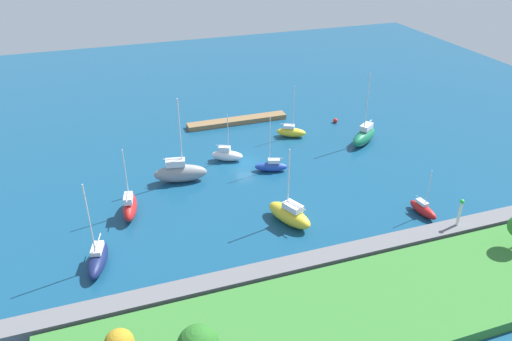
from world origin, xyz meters
name	(u,v)px	position (x,y,z in m)	size (l,w,h in m)	color
water	(244,163)	(0.00, 0.00, 0.00)	(160.00, 160.00, 0.00)	navy
pier_dock	(237,121)	(-3.62, -15.58, 0.44)	(18.95, 2.40, 0.88)	olive
breakwater	(317,261)	(0.00, 27.02, 0.70)	(70.75, 2.57, 1.40)	slate
shoreline_park	(353,313)	(0.00, 35.48, 0.65)	(60.79, 13.32, 1.30)	#387A33
harbor_beacon	(460,210)	(-19.18, 27.02, 3.55)	(0.56, 0.56, 3.73)	silver
sailboat_yellow_center_basin	(291,132)	(-10.85, -6.68, 0.94)	(5.39, 4.06, 9.43)	yellow
sailboat_red_mid_basin	(130,206)	(18.96, 9.25, 1.36)	(2.87, 6.32, 9.59)	red
sailboat_blue_near_pier	(271,166)	(-3.11, 3.98, 0.85)	(5.29, 3.11, 8.97)	#2347B2
sailboat_gray_along_channel	(180,172)	(10.84, 2.58, 1.53)	(8.13, 3.74, 13.10)	gray
sailboat_navy_west_end	(98,259)	(23.69, 18.80, 1.06)	(3.52, 6.82, 11.15)	#141E4C
sailboat_green_outer_mooring	(364,136)	(-21.69, -0.12, 1.37)	(7.34, 6.14, 12.58)	#19724C
sailboat_white_by_breakwater	(227,155)	(2.42, -1.62, 0.99)	(5.28, 3.77, 8.00)	white
sailboat_yellow_far_south	(290,214)	(-0.38, 17.86, 1.29)	(5.11, 7.46, 10.56)	yellow
sailboat_red_off_beacon	(423,209)	(-17.98, 21.89, 0.81)	(2.00, 4.84, 6.81)	red
mooring_buoy_red	(335,121)	(-21.14, -9.70, 0.44)	(0.88, 0.88, 0.88)	red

